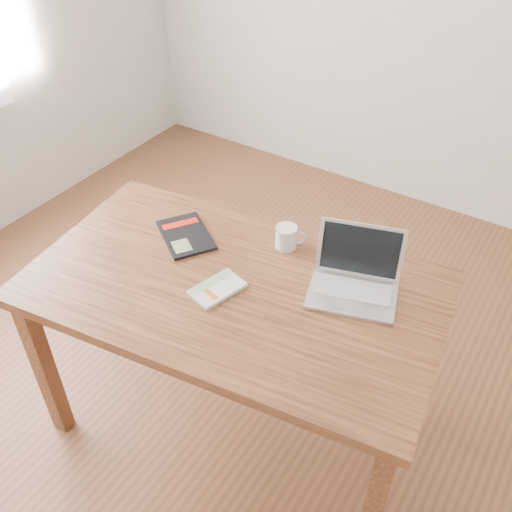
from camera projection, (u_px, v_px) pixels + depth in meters
The scene contains 6 objects.
room at pixel (224, 120), 1.49m from camera, with size 4.04×4.04×2.70m.
desk at pixel (234, 303), 1.95m from camera, with size 1.47×0.96×0.75m.
white_guidebook at pixel (217, 289), 1.87m from camera, with size 0.15×0.20×0.02m.
black_guidebook at pixel (186, 235), 2.09m from camera, with size 0.29×0.27×0.01m.
laptop at pixel (355, 278), 1.85m from camera, with size 0.34×0.31×0.20m.
coffee_mug at pixel (287, 237), 2.02m from camera, with size 0.11×0.08×0.08m.
Camera 1 is at (0.74, -1.11, 2.02)m, focal length 40.00 mm.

